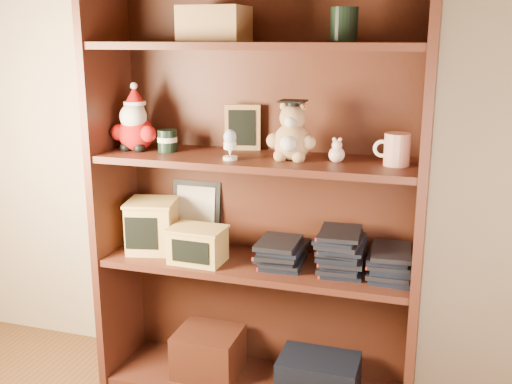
# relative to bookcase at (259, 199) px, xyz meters

# --- Properties ---
(bookcase) EXTENTS (1.20, 0.35, 1.60)m
(bookcase) POSITION_rel_bookcase_xyz_m (0.00, 0.00, 0.00)
(bookcase) COLOR #4B2115
(bookcase) RESTS_ON ground
(shelf_lower) EXTENTS (1.14, 0.33, 0.02)m
(shelf_lower) POSITION_rel_bookcase_xyz_m (0.00, -0.05, -0.24)
(shelf_lower) COLOR #4B2115
(shelf_lower) RESTS_ON ground
(shelf_upper) EXTENTS (1.14, 0.33, 0.02)m
(shelf_upper) POSITION_rel_bookcase_xyz_m (0.00, -0.05, 0.16)
(shelf_upper) COLOR #4B2115
(shelf_upper) RESTS_ON ground
(santa_plush) EXTENTS (0.19, 0.13, 0.26)m
(santa_plush) POSITION_rel_bookcase_xyz_m (-0.47, -0.06, 0.27)
(santa_plush) COLOR #A50F0F
(santa_plush) RESTS_ON shelf_upper
(teachers_tin) EXTENTS (0.07, 0.07, 0.08)m
(teachers_tin) POSITION_rel_bookcase_xyz_m (-0.34, -0.05, 0.21)
(teachers_tin) COLOR black
(teachers_tin) RESTS_ON shelf_upper
(chalkboard_plaque) EXTENTS (0.13, 0.09, 0.17)m
(chalkboard_plaque) POSITION_rel_bookcase_xyz_m (-0.09, 0.06, 0.25)
(chalkboard_plaque) COLOR #9E7547
(chalkboard_plaque) RESTS_ON shelf_upper
(egg_cup) EXTENTS (0.05, 0.05, 0.11)m
(egg_cup) POSITION_rel_bookcase_xyz_m (-0.07, -0.13, 0.23)
(egg_cup) COLOR white
(egg_cup) RESTS_ON shelf_upper
(grad_teddy_bear) EXTENTS (0.17, 0.15, 0.21)m
(grad_teddy_bear) POSITION_rel_bookcase_xyz_m (0.14, -0.06, 0.25)
(grad_teddy_bear) COLOR tan
(grad_teddy_bear) RESTS_ON shelf_upper
(pink_figurine) EXTENTS (0.06, 0.06, 0.09)m
(pink_figurine) POSITION_rel_bookcase_xyz_m (0.29, -0.05, 0.20)
(pink_figurine) COLOR beige
(pink_figurine) RESTS_ON shelf_upper
(teacher_mug) EXTENTS (0.12, 0.09, 0.11)m
(teacher_mug) POSITION_rel_bookcase_xyz_m (0.49, -0.05, 0.23)
(teacher_mug) COLOR silver
(teacher_mug) RESTS_ON shelf_upper
(certificate_frame) EXTENTS (0.20, 0.05, 0.26)m
(certificate_frame) POSITION_rel_bookcase_xyz_m (-0.29, 0.09, -0.10)
(certificate_frame) COLOR black
(certificate_frame) RESTS_ON shelf_lower
(treats_box) EXTENTS (0.22, 0.22, 0.20)m
(treats_box) POSITION_rel_bookcase_xyz_m (-0.42, -0.05, -0.13)
(treats_box) COLOR tan
(treats_box) RESTS_ON shelf_lower
(pencils_box) EXTENTS (0.21, 0.15, 0.13)m
(pencils_box) POSITION_rel_bookcase_xyz_m (-0.20, -0.12, -0.16)
(pencils_box) COLOR tan
(pencils_box) RESTS_ON shelf_lower
(book_stack_left) EXTENTS (0.14, 0.20, 0.10)m
(book_stack_left) POSITION_rel_bookcase_xyz_m (0.10, -0.05, -0.18)
(book_stack_left) COLOR black
(book_stack_left) RESTS_ON shelf_lower
(book_stack_mid) EXTENTS (0.14, 0.20, 0.16)m
(book_stack_mid) POSITION_rel_bookcase_xyz_m (0.32, -0.05, -0.15)
(book_stack_mid) COLOR black
(book_stack_mid) RESTS_ON shelf_lower
(book_stack_right) EXTENTS (0.14, 0.20, 0.10)m
(book_stack_right) POSITION_rel_bookcase_xyz_m (0.50, -0.05, -0.18)
(book_stack_right) COLOR black
(book_stack_right) RESTS_ON shelf_lower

